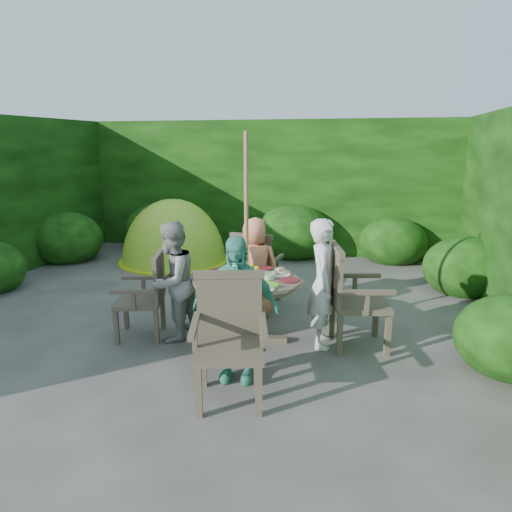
% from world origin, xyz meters
% --- Properties ---
extents(ground, '(60.00, 60.00, 0.00)m').
position_xyz_m(ground, '(0.00, 0.00, 0.00)').
color(ground, '#403E39').
rests_on(ground, ground).
extents(hedge_enclosure, '(9.00, 9.00, 2.50)m').
position_xyz_m(hedge_enclosure, '(0.00, 1.33, 1.25)').
color(hedge_enclosure, black).
rests_on(hedge_enclosure, ground).
extents(patio_table, '(1.36, 1.36, 0.83)m').
position_xyz_m(patio_table, '(0.76, -0.59, 0.59)').
color(patio_table, '#3E3428').
rests_on(patio_table, ground).
extents(parasol_pole, '(0.05, 0.05, 2.20)m').
position_xyz_m(parasol_pole, '(0.76, -0.59, 1.10)').
color(parasol_pole, brown).
rests_on(parasol_pole, ground).
extents(garden_chair_right, '(0.68, 0.73, 1.04)m').
position_xyz_m(garden_chair_right, '(1.84, -0.44, 0.55)').
color(garden_chair_right, '#3E3428').
rests_on(garden_chair_right, ground).
extents(garden_chair_left, '(0.61, 0.65, 0.91)m').
position_xyz_m(garden_chair_left, '(-0.33, -0.74, 0.48)').
color(garden_chair_left, '#3E3428').
rests_on(garden_chair_left, ground).
extents(garden_chair_back, '(0.62, 0.56, 0.95)m').
position_xyz_m(garden_chair_back, '(0.58, 0.50, 0.51)').
color(garden_chair_back, '#3E3428').
rests_on(garden_chair_back, ground).
extents(garden_chair_front, '(0.73, 0.68, 1.01)m').
position_xyz_m(garden_chair_front, '(0.90, -1.67, 0.54)').
color(garden_chair_front, '#3E3428').
rests_on(garden_chair_front, ground).
extents(child_right, '(0.38, 0.53, 1.35)m').
position_xyz_m(child_right, '(1.55, -0.47, 0.68)').
color(child_right, silver).
rests_on(child_right, ground).
extents(child_left, '(0.59, 0.70, 1.29)m').
position_xyz_m(child_left, '(-0.03, -0.70, 0.64)').
color(child_left, gray).
rests_on(child_left, ground).
extents(child_back, '(0.66, 0.49, 1.22)m').
position_xyz_m(child_back, '(0.64, 0.20, 0.61)').
color(child_back, '#F68A65').
rests_on(child_back, ground).
extents(child_front, '(0.81, 0.40, 1.33)m').
position_xyz_m(child_front, '(0.87, -1.38, 0.66)').
color(child_front, teal).
rests_on(child_front, ground).
extents(dome_tent, '(2.35, 2.35, 2.25)m').
position_xyz_m(dome_tent, '(-1.42, 2.39, 0.00)').
color(dome_tent, '#9EDB2A').
rests_on(dome_tent, ground).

